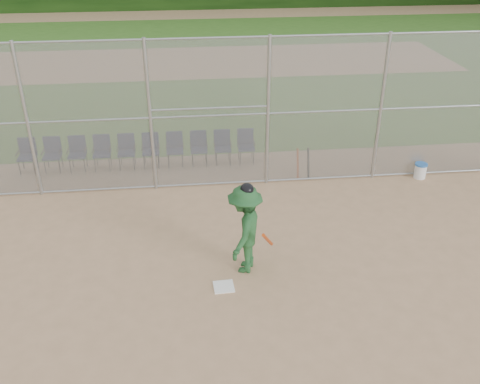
{
  "coord_description": "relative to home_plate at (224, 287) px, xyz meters",
  "views": [
    {
      "loc": [
        -1.15,
        -7.9,
        6.75
      ],
      "look_at": [
        0.0,
        2.5,
        1.1
      ],
      "focal_mm": 40.0,
      "sensor_mm": 36.0,
      "label": 1
    }
  ],
  "objects": [
    {
      "name": "chair_7",
      "position": [
        -0.23,
        5.82,
        0.47
      ],
      "size": [
        0.54,
        0.52,
        0.96
      ],
      "primitive_type": null,
      "color": "#111C3E",
      "rests_on": "ground"
    },
    {
      "name": "spare_bats",
      "position": [
        2.6,
        4.66,
        0.41
      ],
      "size": [
        0.36,
        0.32,
        0.83
      ],
      "color": "#D84C14",
      "rests_on": "ground"
    },
    {
      "name": "chair_8",
      "position": [
        0.46,
        5.82,
        0.47
      ],
      "size": [
        0.54,
        0.52,
        0.96
      ],
      "primitive_type": null,
      "color": "#111C3E",
      "rests_on": "ground"
    },
    {
      "name": "water_cooler",
      "position": [
        5.85,
        4.24,
        0.21
      ],
      "size": [
        0.34,
        0.34,
        0.43
      ],
      "color": "white",
      "rests_on": "ground"
    },
    {
      "name": "chair_6",
      "position": [
        -0.93,
        5.82,
        0.47
      ],
      "size": [
        0.54,
        0.52,
        0.96
      ],
      "primitive_type": null,
      "color": "#111C3E",
      "rests_on": "ground"
    },
    {
      "name": "chair_5",
      "position": [
        -1.62,
        5.82,
        0.47
      ],
      "size": [
        0.54,
        0.52,
        0.96
      ],
      "primitive_type": null,
      "color": "#111C3E",
      "rests_on": "ground"
    },
    {
      "name": "chair_3",
      "position": [
        -3.0,
        5.82,
        0.47
      ],
      "size": [
        0.54,
        0.52,
        0.96
      ],
      "primitive_type": null,
      "color": "#111C3E",
      "rests_on": "ground"
    },
    {
      "name": "chair_9",
      "position": [
        1.15,
        5.82,
        0.47
      ],
      "size": [
        0.54,
        0.52,
        0.96
      ],
      "primitive_type": null,
      "color": "#111C3E",
      "rests_on": "ground"
    },
    {
      "name": "dirt_patch_far",
      "position": [
        0.54,
        17.42,
        -0.0
      ],
      "size": [
        24.0,
        24.0,
        0.0
      ],
      "primitive_type": "plane",
      "color": "tan",
      "rests_on": "ground"
    },
    {
      "name": "chair_0",
      "position": [
        -5.08,
        5.82,
        0.47
      ],
      "size": [
        0.54,
        0.52,
        0.96
      ],
      "primitive_type": null,
      "color": "#111C3E",
      "rests_on": "ground"
    },
    {
      "name": "grass_strip",
      "position": [
        0.54,
        17.42,
        -0.0
      ],
      "size": [
        100.0,
        100.0,
        0.0
      ],
      "primitive_type": "plane",
      "color": "#32601C",
      "rests_on": "ground"
    },
    {
      "name": "home_plate",
      "position": [
        0.0,
        0.0,
        0.0
      ],
      "size": [
        0.42,
        0.42,
        0.02
      ],
      "primitive_type": "cube",
      "rotation": [
        0.0,
        0.0,
        0.05
      ],
      "color": "white",
      "rests_on": "ground"
    },
    {
      "name": "chair_1",
      "position": [
        -4.39,
        5.82,
        0.47
      ],
      "size": [
        0.54,
        0.52,
        0.96
      ],
      "primitive_type": null,
      "color": "#111C3E",
      "rests_on": "ground"
    },
    {
      "name": "batter_at_plate",
      "position": [
        0.49,
        0.58,
        0.96
      ],
      "size": [
        1.14,
        1.42,
        2.01
      ],
      "color": "#205127",
      "rests_on": "ground"
    },
    {
      "name": "backstop_fence",
      "position": [
        0.54,
        4.42,
        2.06
      ],
      "size": [
        16.09,
        0.09,
        4.0
      ],
      "color": "gray",
      "rests_on": "ground"
    },
    {
      "name": "chair_2",
      "position": [
        -3.7,
        5.82,
        0.47
      ],
      "size": [
        0.54,
        0.52,
        0.96
      ],
      "primitive_type": null,
      "color": "#111C3E",
      "rests_on": "ground"
    },
    {
      "name": "ground",
      "position": [
        0.54,
        -0.58,
        -0.01
      ],
      "size": [
        100.0,
        100.0,
        0.0
      ],
      "primitive_type": "plane",
      "color": "tan",
      "rests_on": "ground"
    },
    {
      "name": "chair_4",
      "position": [
        -2.31,
        5.82,
        0.47
      ],
      "size": [
        0.54,
        0.52,
        0.96
      ],
      "primitive_type": null,
      "color": "#111C3E",
      "rests_on": "ground"
    }
  ]
}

